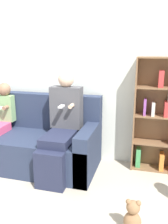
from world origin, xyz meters
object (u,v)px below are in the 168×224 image
(teddy_bear, at_px, (133,217))
(adult_seated, at_px, (62,123))
(couch, at_px, (21,142))
(bookshelf, at_px, (158,119))

(teddy_bear, bearing_deg, adult_seated, 138.74)
(couch, xyz_separation_m, adult_seated, (0.66, -0.11, 0.36))
(bookshelf, bearing_deg, teddy_bear, -99.45)
(teddy_bear, bearing_deg, bookshelf, 80.55)
(couch, bearing_deg, adult_seated, -9.23)
(bookshelf, bearing_deg, adult_seated, -160.29)
(adult_seated, relative_size, bookshelf, 0.88)
(couch, distance_m, bookshelf, 1.92)
(adult_seated, distance_m, bookshelf, 1.26)
(couch, height_order, bookshelf, bookshelf)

